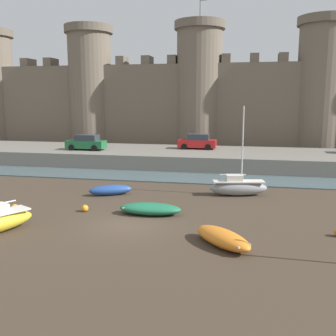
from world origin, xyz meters
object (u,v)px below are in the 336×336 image
at_px(mooring_buoy_near_channel, 15,208).
at_px(mooring_buoy_mid_mud, 85,208).
at_px(rowboat_foreground_centre, 111,190).
at_px(rowboat_midflat_right, 223,238).
at_px(sailboat_near_channel_right, 238,187).
at_px(car_quay_west, 197,142).
at_px(rowboat_foreground_right, 150,209).
at_px(car_quay_east, 86,143).

height_order(mooring_buoy_near_channel, mooring_buoy_mid_mud, mooring_buoy_near_channel).
xyz_separation_m(rowboat_foreground_centre, rowboat_midflat_right, (8.61, -8.48, 0.02)).
relative_size(sailboat_near_channel_right, car_quay_west, 1.56).
bearing_deg(rowboat_foreground_right, rowboat_midflat_right, -42.93).
height_order(rowboat_midflat_right, car_quay_west, car_quay_west).
distance_m(sailboat_near_channel_right, rowboat_foreground_right, 7.78).
distance_m(rowboat_foreground_centre, car_quay_east, 14.75).
height_order(rowboat_midflat_right, car_quay_east, car_quay_east).
xyz_separation_m(mooring_buoy_mid_mud, car_quay_west, (4.38, 20.29, 2.09)).
bearing_deg(rowboat_foreground_centre, sailboat_near_channel_right, 10.77).
xyz_separation_m(rowboat_midflat_right, rowboat_foreground_right, (-4.63, 4.30, -0.04)).
xyz_separation_m(rowboat_foreground_right, mooring_buoy_near_channel, (-8.33, -1.12, -0.12)).
bearing_deg(mooring_buoy_near_channel, mooring_buoy_mid_mud, 12.27).
distance_m(rowboat_midflat_right, car_quay_west, 24.84).
relative_size(rowboat_foreground_right, mooring_buoy_mid_mud, 8.92).
distance_m(rowboat_foreground_right, car_quay_east, 20.37).
relative_size(rowboat_midflat_right, rowboat_foreground_right, 0.92).
xyz_separation_m(sailboat_near_channel_right, car_quay_west, (-4.78, 14.18, 1.66)).
distance_m(rowboat_foreground_centre, rowboat_midflat_right, 12.09).
height_order(rowboat_foreground_centre, car_quay_east, car_quay_east).
bearing_deg(sailboat_near_channel_right, rowboat_foreground_centre, -169.23).
xyz_separation_m(rowboat_foreground_right, car_quay_east, (-11.23, 16.89, 1.93)).
bearing_deg(sailboat_near_channel_right, mooring_buoy_mid_mud, -146.33).
bearing_deg(car_quay_east, rowboat_foreground_centre, -60.33).
xyz_separation_m(rowboat_foreground_centre, car_quay_west, (4.26, 15.90, 1.91)).
bearing_deg(mooring_buoy_mid_mud, sailboat_near_channel_right, 33.67).
distance_m(rowboat_foreground_centre, sailboat_near_channel_right, 9.21).
distance_m(rowboat_foreground_centre, mooring_buoy_mid_mud, 4.39).
height_order(rowboat_foreground_right, car_quay_west, car_quay_west).
distance_m(mooring_buoy_mid_mud, car_quay_east, 18.63).
bearing_deg(rowboat_midflat_right, rowboat_foreground_right, 137.07).
relative_size(rowboat_foreground_right, car_quay_east, 0.93).
height_order(mooring_buoy_mid_mud, car_quay_east, car_quay_east).
xyz_separation_m(mooring_buoy_near_channel, car_quay_west, (8.60, 21.20, 2.05)).
relative_size(mooring_buoy_mid_mud, car_quay_west, 0.10).
height_order(rowboat_foreground_centre, car_quay_west, car_quay_west).
height_order(rowboat_midflat_right, mooring_buoy_mid_mud, rowboat_midflat_right).
bearing_deg(car_quay_west, mooring_buoy_mid_mud, -102.19).
relative_size(rowboat_midflat_right, mooring_buoy_mid_mud, 8.20).
bearing_deg(car_quay_east, car_quay_west, 15.52).
relative_size(mooring_buoy_near_channel, car_quay_east, 0.12).
bearing_deg(car_quay_west, mooring_buoy_near_channel, -112.09).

